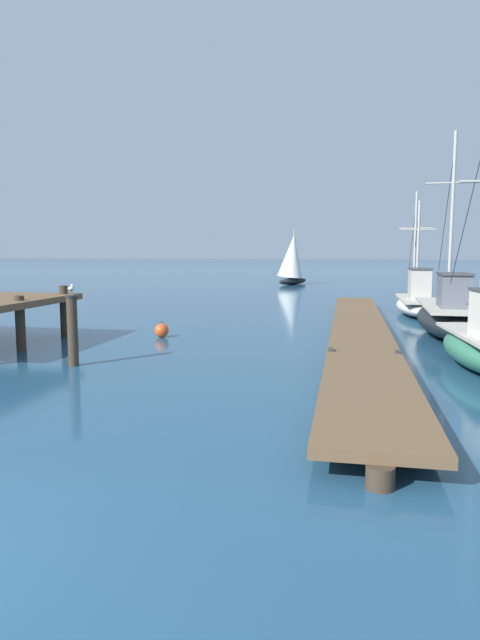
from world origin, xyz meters
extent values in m
cube|color=brown|center=(4.24, 14.46, 0.37)|extent=(2.51, 23.09, 0.16)
cylinder|color=#3D3023|center=(4.60, 2.95, 0.15)|extent=(0.36, 0.36, 0.29)
cylinder|color=#3D3023|center=(4.46, 7.55, 0.15)|extent=(0.36, 0.36, 0.29)
cylinder|color=#3D3023|center=(4.32, 12.16, 0.15)|extent=(0.36, 0.36, 0.29)
cylinder|color=#3D3023|center=(4.17, 16.77, 0.15)|extent=(0.36, 0.36, 0.29)
cylinder|color=#3D3023|center=(4.03, 21.37, 0.15)|extent=(0.36, 0.36, 0.29)
cylinder|color=#3D3023|center=(3.89, 25.98, 0.15)|extent=(0.36, 0.36, 0.29)
cube|color=#333338|center=(3.59, 9.83, 0.49)|extent=(0.13, 0.20, 0.08)
cube|color=#333338|center=(5.19, 9.88, 0.49)|extent=(0.13, 0.20, 0.08)
ellipsoid|color=silver|center=(6.73, 22.61, 0.39)|extent=(1.85, 5.84, 0.77)
cube|color=#B2AD9E|center=(6.73, 22.61, 0.73)|extent=(1.63, 5.26, 0.08)
cube|color=#B7B2A8|center=(6.75, 21.74, 1.44)|extent=(0.89, 1.39, 1.34)
cube|color=#3D3D42|center=(6.75, 21.74, 2.14)|extent=(0.96, 1.50, 0.06)
cylinder|color=#B2ADA3|center=(6.72, 22.90, 2.98)|extent=(0.11, 0.11, 4.42)
cylinder|color=#B2ADA3|center=(6.72, 22.90, 3.89)|extent=(1.56, 0.09, 0.06)
cylinder|color=#333338|center=(6.70, 24.10, 3.20)|extent=(0.07, 2.30, 3.28)
cylinder|color=#B2ADA3|center=(6.70, 24.21, 3.25)|extent=(0.11, 0.11, 4.97)
cylinder|color=#B2ADA3|center=(6.70, 24.21, 4.00)|extent=(1.56, 0.09, 0.06)
cylinder|color=#333338|center=(6.67, 25.55, 3.50)|extent=(0.08, 2.58, 3.68)
ellipsoid|color=black|center=(7.25, 16.36, 0.53)|extent=(2.09, 6.48, 1.07)
cube|color=#B2AD9E|center=(7.25, 16.36, 1.03)|extent=(1.84, 5.83, 0.08)
cube|color=#565B66|center=(7.24, 15.40, 1.60)|extent=(0.94, 1.52, 1.07)
cube|color=#3D3D42|center=(7.24, 15.40, 2.17)|extent=(1.02, 1.64, 0.06)
cylinder|color=#B2ADA3|center=(7.25, 16.69, 4.02)|extent=(0.11, 0.11, 5.91)
cylinder|color=#B2ADA3|center=(7.25, 16.69, 5.24)|extent=(1.83, 0.08, 0.06)
cylinder|color=#333338|center=(7.27, 18.28, 4.32)|extent=(0.05, 3.07, 4.37)
cylinder|color=#333338|center=(7.05, 12.40, 4.01)|extent=(0.33, 2.92, 4.17)
cylinder|color=#3D3023|center=(-5.50, 12.89, 0.88)|extent=(0.28, 0.28, 1.76)
cylinder|color=#3D3023|center=(-5.45, 10.37, 0.81)|extent=(0.28, 0.28, 1.62)
cylinder|color=#3D3023|center=(-2.83, 8.73, 0.91)|extent=(0.26, 0.26, 1.81)
cylinder|color=#28282D|center=(-2.83, 8.73, 1.78)|extent=(0.30, 0.30, 0.06)
cylinder|color=gold|center=(-2.85, 8.72, 1.85)|extent=(0.01, 0.01, 0.07)
cylinder|color=gold|center=(-2.80, 8.74, 1.85)|extent=(0.01, 0.01, 0.07)
ellipsoid|color=white|center=(-2.83, 8.73, 1.95)|extent=(0.19, 0.30, 0.13)
ellipsoid|color=silver|center=(-2.87, 8.70, 1.96)|extent=(0.09, 0.24, 0.09)
ellipsoid|color=#383838|center=(-2.84, 8.59, 1.96)|extent=(0.04, 0.07, 0.04)
ellipsoid|color=silver|center=(-2.77, 8.73, 1.96)|extent=(0.09, 0.24, 0.09)
ellipsoid|color=#383838|center=(-2.74, 8.62, 1.96)|extent=(0.04, 0.07, 0.04)
cone|color=white|center=(-2.79, 8.59, 1.95)|extent=(0.09, 0.10, 0.07)
sphere|color=white|center=(-2.86, 8.84, 2.04)|extent=(0.08, 0.08, 0.08)
cone|color=gold|center=(-2.87, 8.89, 2.03)|extent=(0.04, 0.05, 0.02)
sphere|color=#E04C1E|center=(-2.31, 13.63, 0.24)|extent=(0.48, 0.48, 0.48)
torus|color=black|center=(-2.31, 13.63, 0.48)|extent=(0.14, 0.02, 0.14)
ellipsoid|color=black|center=(-1.74, 44.26, 0.30)|extent=(2.65, 4.47, 0.60)
cylinder|color=#B2ADA3|center=(-1.71, 44.36, 2.68)|extent=(0.08, 0.08, 4.17)
cone|color=silver|center=(-1.84, 44.03, 2.48)|extent=(3.18, 2.98, 3.75)
camera|label=1|loc=(4.34, -3.73, 2.90)|focal=30.81mm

